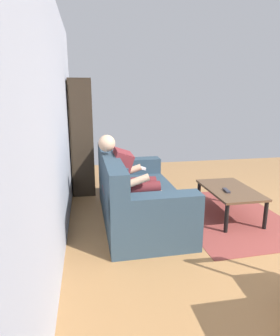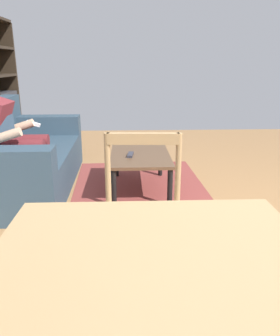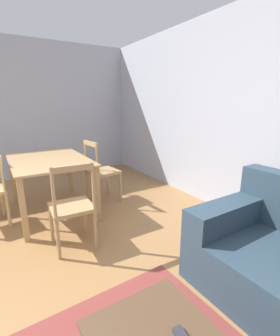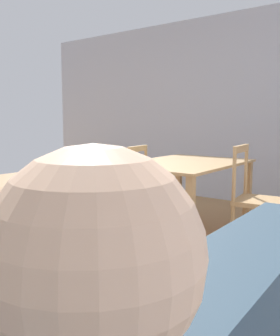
# 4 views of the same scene
# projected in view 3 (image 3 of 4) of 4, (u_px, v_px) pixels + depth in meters

# --- Properties ---
(wall_back) EXTENTS (7.03, 0.12, 2.67)m
(wall_back) POSITION_uv_depth(u_px,v_px,m) (257.00, 117.00, 2.89)
(wall_back) COLOR #B2B7C6
(wall_back) RESTS_ON ground_plane
(dining_table) EXTENTS (1.36, 0.96, 0.77)m
(dining_table) POSITION_uv_depth(u_px,v_px,m) (49.00, 167.00, 3.25)
(dining_table) COLOR tan
(dining_table) RESTS_ON ground_plane
(dining_chair_near_wall) EXTENTS (0.46, 0.46, 0.96)m
(dining_chair_near_wall) POSITION_uv_depth(u_px,v_px,m) (101.00, 172.00, 3.68)
(dining_chair_near_wall) COLOR tan
(dining_chair_near_wall) RESTS_ON ground_plane
(dining_chair_facing_couch) EXTENTS (0.44, 0.44, 0.94)m
(dining_chair_facing_couch) POSITION_uv_depth(u_px,v_px,m) (72.00, 207.00, 2.47)
(dining_chair_facing_couch) COLOR tan
(dining_chair_facing_couch) RESTS_ON ground_plane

